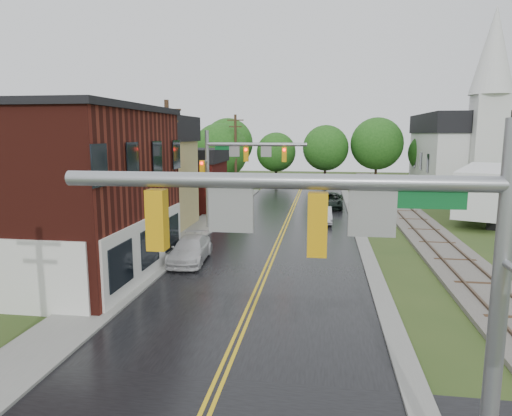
% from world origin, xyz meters
% --- Properties ---
extents(main_road, '(10.00, 90.00, 0.02)m').
position_xyz_m(main_road, '(0.00, 30.00, 0.00)').
color(main_road, black).
rests_on(main_road, ground).
extents(curb_right, '(0.80, 70.00, 0.12)m').
position_xyz_m(curb_right, '(5.40, 35.00, 0.00)').
color(curb_right, gray).
rests_on(curb_right, ground).
extents(sidewalk_left, '(2.40, 50.00, 0.12)m').
position_xyz_m(sidewalk_left, '(-6.20, 25.00, 0.00)').
color(sidewalk_left, gray).
rests_on(sidewalk_left, ground).
extents(brick_building, '(14.30, 10.30, 8.30)m').
position_xyz_m(brick_building, '(-12.48, 15.00, 4.15)').
color(brick_building, '#4A160F').
rests_on(brick_building, ground).
extents(yellow_house, '(8.00, 7.00, 6.40)m').
position_xyz_m(yellow_house, '(-11.00, 26.00, 3.20)').
color(yellow_house, tan).
rests_on(yellow_house, ground).
extents(darkred_building, '(7.00, 6.00, 4.40)m').
position_xyz_m(darkred_building, '(-10.00, 35.00, 2.20)').
color(darkred_building, '#3F0F0C').
rests_on(darkred_building, ground).
extents(church, '(10.40, 18.40, 20.00)m').
position_xyz_m(church, '(20.00, 53.74, 5.83)').
color(church, silver).
rests_on(church, ground).
extents(railroad, '(3.20, 80.00, 0.30)m').
position_xyz_m(railroad, '(10.00, 35.00, 0.11)').
color(railroad, '#59544C').
rests_on(railroad, ground).
extents(traffic_signal_near, '(7.34, 0.30, 7.20)m').
position_xyz_m(traffic_signal_near, '(3.47, 2.00, 4.97)').
color(traffic_signal_near, gray).
rests_on(traffic_signal_near, ground).
extents(traffic_signal_far, '(7.34, 0.43, 7.20)m').
position_xyz_m(traffic_signal_far, '(-3.47, 27.00, 4.97)').
color(traffic_signal_far, gray).
rests_on(traffic_signal_far, ground).
extents(utility_pole_b, '(1.80, 0.28, 9.00)m').
position_xyz_m(utility_pole_b, '(-6.80, 22.00, 4.72)').
color(utility_pole_b, '#382616').
rests_on(utility_pole_b, ground).
extents(utility_pole_c, '(1.80, 0.28, 9.00)m').
position_xyz_m(utility_pole_c, '(-6.80, 44.00, 4.72)').
color(utility_pole_c, '#382616').
rests_on(utility_pole_c, ground).
extents(tree_left_b, '(7.60, 7.60, 9.69)m').
position_xyz_m(tree_left_b, '(-17.85, 31.90, 5.72)').
color(tree_left_b, black).
rests_on(tree_left_b, ground).
extents(tree_left_c, '(6.00, 6.00, 7.65)m').
position_xyz_m(tree_left_c, '(-13.85, 39.90, 4.51)').
color(tree_left_c, black).
rests_on(tree_left_c, ground).
extents(tree_left_e, '(6.40, 6.40, 8.16)m').
position_xyz_m(tree_left_e, '(-8.85, 45.90, 4.81)').
color(tree_left_e, black).
rests_on(tree_left_e, ground).
extents(suv_dark, '(2.50, 5.09, 1.39)m').
position_xyz_m(suv_dark, '(3.50, 37.79, 0.70)').
color(suv_dark, black).
rests_on(suv_dark, ground).
extents(sedan_silver, '(1.45, 3.85, 1.25)m').
position_xyz_m(sedan_silver, '(2.83, 30.23, 0.63)').
color(sedan_silver, '#BAB9BF').
rests_on(sedan_silver, ground).
extents(pickup_white, '(2.12, 4.68, 1.33)m').
position_xyz_m(pickup_white, '(-4.34, 18.12, 0.66)').
color(pickup_white, silver).
rests_on(pickup_white, ground).
extents(semi_trailer, '(7.90, 13.87, 4.24)m').
position_xyz_m(semi_trailer, '(15.90, 34.59, 2.49)').
color(semi_trailer, black).
rests_on(semi_trailer, ground).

